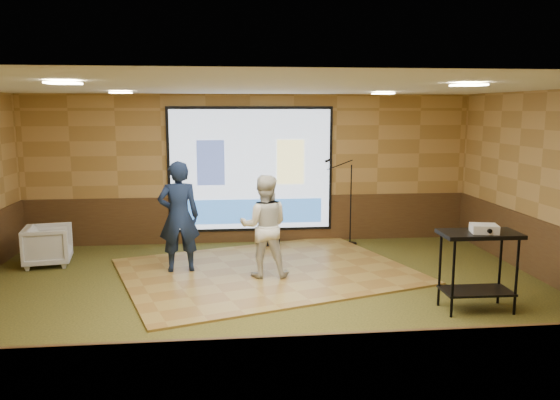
{
  "coord_description": "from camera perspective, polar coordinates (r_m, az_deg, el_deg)",
  "views": [
    {
      "loc": [
        -0.57,
        -7.49,
        2.7
      ],
      "look_at": [
        0.32,
        0.86,
        1.3
      ],
      "focal_mm": 35.0,
      "sensor_mm": 36.0,
      "label": 1
    }
  ],
  "objects": [
    {
      "name": "player_right",
      "position": [
        8.73,
        -1.65,
        -2.74
      ],
      "size": [
        0.85,
        0.69,
        1.65
      ],
      "primitive_type": "imported",
      "rotation": [
        0.0,
        0.0,
        3.05
      ],
      "color": "silver",
      "rests_on": "dance_floor"
    },
    {
      "name": "downlight_se",
      "position": [
        6.61,
        19.1,
        11.29
      ],
      "size": [
        0.32,
        0.32,
        0.02
      ],
      "primitive_type": "cube",
      "color": "#FBE7BC",
      "rests_on": "room_shell"
    },
    {
      "name": "banquet_chair",
      "position": [
        10.38,
        -23.07,
        -4.39
      ],
      "size": [
        0.88,
        0.86,
        0.7
      ],
      "primitive_type": "imported",
      "rotation": [
        0.0,
        0.0,
        1.73
      ],
      "color": "gray",
      "rests_on": "ground"
    },
    {
      "name": "downlight_sw",
      "position": [
        6.22,
        -21.7,
        11.29
      ],
      "size": [
        0.32,
        0.32,
        0.02
      ],
      "primitive_type": "cube",
      "color": "#FBE7BC",
      "rests_on": "room_shell"
    },
    {
      "name": "wainscot_back",
      "position": [
        11.21,
        -3.03,
        -2.0
      ],
      "size": [
        9.0,
        0.04,
        0.95
      ],
      "primitive_type": "cube",
      "color": "#442916",
      "rests_on": "ground"
    },
    {
      "name": "wainscot_front",
      "position": [
        4.62,
        1.86,
        -19.31
      ],
      "size": [
        9.0,
        0.04,
        0.95
      ],
      "primitive_type": "cube",
      "color": "#442916",
      "rests_on": "ground"
    },
    {
      "name": "player_left",
      "position": [
        9.14,
        -10.53,
        -1.71
      ],
      "size": [
        0.72,
        0.52,
        1.84
      ],
      "primitive_type": "imported",
      "rotation": [
        0.0,
        0.0,
        3.26
      ],
      "color": "#131F3D",
      "rests_on": "dance_floor"
    },
    {
      "name": "downlight_nw",
      "position": [
        9.44,
        -16.3,
        10.72
      ],
      "size": [
        0.32,
        0.32,
        0.02
      ],
      "primitive_type": "cube",
      "color": "#FBE7BC",
      "rests_on": "room_shell"
    },
    {
      "name": "room_shell",
      "position": [
        7.54,
        -1.72,
        4.85
      ],
      "size": [
        9.04,
        7.04,
        3.02
      ],
      "color": "#AE8548",
      "rests_on": "ground"
    },
    {
      "name": "duffel_bag",
      "position": [
        10.88,
        -1.1,
        -4.22
      ],
      "size": [
        0.44,
        0.32,
        0.25
      ],
      "primitive_type": "cube",
      "rotation": [
        0.0,
        0.0,
        -0.11
      ],
      "color": "black",
      "rests_on": "ground"
    },
    {
      "name": "ground",
      "position": [
        7.99,
        -1.65,
        -10.31
      ],
      "size": [
        9.0,
        9.0,
        0.0
      ],
      "primitive_type": "plane",
      "color": "#2D3317",
      "rests_on": "ground"
    },
    {
      "name": "wainscot_right",
      "position": [
        9.31,
        27.17,
        -5.44
      ],
      "size": [
        0.04,
        7.0,
        0.95
      ],
      "primitive_type": "cube",
      "color": "#442916",
      "rests_on": "ground"
    },
    {
      "name": "projector",
      "position": [
        7.69,
        20.56,
        -2.81
      ],
      "size": [
        0.39,
        0.35,
        0.11
      ],
      "primitive_type": "cube",
      "rotation": [
        0.0,
        0.0,
        -0.24
      ],
      "color": "silver",
      "rests_on": "av_table"
    },
    {
      "name": "dance_floor",
      "position": [
        9.24,
        -1.4,
        -7.44
      ],
      "size": [
        5.44,
        4.73,
        0.03
      ],
      "primitive_type": "cube",
      "rotation": [
        0.0,
        0.0,
        0.31
      ],
      "color": "olive",
      "rests_on": "ground"
    },
    {
      "name": "projector_screen",
      "position": [
        11.01,
        -3.06,
        3.06
      ],
      "size": [
        3.32,
        0.06,
        2.52
      ],
      "color": "black",
      "rests_on": "room_shell"
    },
    {
      "name": "downlight_ne",
      "position": [
        9.7,
        10.72,
        10.89
      ],
      "size": [
        0.32,
        0.32,
        0.02
      ],
      "primitive_type": "cube",
      "color": "#FBE7BC",
      "rests_on": "room_shell"
    },
    {
      "name": "mic_stand",
      "position": [
        11.09,
        7.08,
        -2.1
      ],
      "size": [
        0.68,
        0.28,
        1.74
      ],
      "rotation": [
        0.0,
        0.0,
        0.32
      ],
      "color": "black",
      "rests_on": "ground"
    },
    {
      "name": "av_table",
      "position": [
        7.81,
        20.03,
        -5.32
      ],
      "size": [
        1.03,
        0.54,
        1.09
      ],
      "rotation": [
        0.0,
        0.0,
        -0.02
      ],
      "color": "black",
      "rests_on": "ground"
    }
  ]
}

